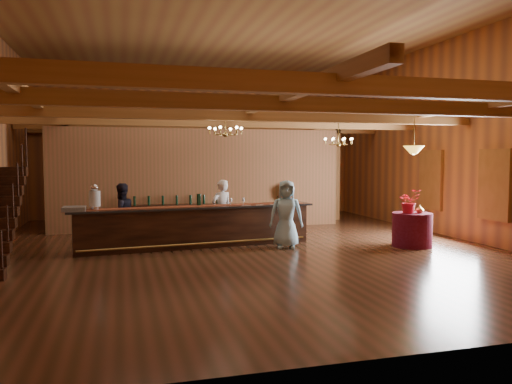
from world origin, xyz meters
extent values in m
plane|color=#522C1C|center=(0.00, 0.00, 0.00)|extent=(14.00, 14.00, 0.00)
plane|color=olive|center=(0.00, 0.00, 5.50)|extent=(14.00, 14.00, 0.00)
cube|color=#B76C34|center=(0.00, 7.00, 2.75)|extent=(12.00, 0.10, 5.50)
cube|color=#B76C34|center=(0.00, -7.00, 2.75)|extent=(12.00, 0.10, 5.50)
cube|color=#B76C34|center=(6.00, 0.00, 2.75)|extent=(0.10, 14.00, 5.50)
cube|color=#A36734|center=(0.00, -5.50, 3.20)|extent=(11.90, 0.20, 0.28)
cube|color=#A36734|center=(0.00, -3.00, 3.20)|extent=(11.90, 0.20, 0.28)
cube|color=#A36734|center=(0.00, -0.50, 3.20)|extent=(11.90, 0.20, 0.28)
cube|color=#A36734|center=(0.00, 2.00, 3.20)|extent=(11.90, 0.20, 0.28)
cube|color=#A36734|center=(0.00, 4.50, 3.20)|extent=(11.90, 0.20, 0.28)
cube|color=#A36734|center=(0.00, 6.80, 3.20)|extent=(11.90, 0.20, 0.28)
cube|color=#A36734|center=(-4.50, 0.00, 3.34)|extent=(0.18, 13.90, 0.22)
cube|color=#A36734|center=(0.00, 0.00, 3.34)|extent=(0.18, 13.90, 0.22)
cube|color=#A36734|center=(4.50, 0.00, 3.34)|extent=(0.18, 13.90, 0.22)
cube|color=#A36734|center=(-4.50, 4.50, 1.60)|extent=(0.20, 0.20, 3.20)
cube|color=#A36734|center=(4.50, 4.50, 1.60)|extent=(0.20, 0.20, 3.20)
cube|color=brown|center=(-0.50, 3.50, 1.55)|extent=(9.00, 0.18, 3.10)
cube|color=white|center=(5.95, -1.60, 1.55)|extent=(0.12, 1.05, 1.75)
cube|color=white|center=(5.95, 1.00, 1.55)|extent=(0.12, 1.05, 1.75)
cube|color=#3F1E0E|center=(-5.45, 0.24, 1.70)|extent=(1.00, 0.28, 0.20)
cube|color=#3F1E0E|center=(-5.45, 0.52, 1.90)|extent=(1.00, 0.28, 0.20)
cube|color=#3F1E0E|center=(1.00, 5.50, 0.55)|extent=(1.20, 0.60, 1.10)
cube|color=brown|center=(-2.00, 5.50, 0.50)|extent=(1.00, 0.60, 1.00)
cube|color=#3F1E0E|center=(-1.11, 0.38, 0.48)|extent=(5.80, 1.21, 0.96)
cube|color=black|center=(-1.11, 0.38, 0.99)|extent=(6.10, 1.36, 0.05)
cube|color=maroon|center=(-1.11, 0.38, 1.02)|extent=(5.68, 0.96, 0.01)
cylinder|color=tan|center=(-1.11, 0.00, 0.14)|extent=(5.55, 0.61, 0.05)
cylinder|color=silver|center=(-3.48, 0.19, 1.05)|extent=(0.18, 0.18, 0.08)
cylinder|color=silver|center=(-3.48, 0.19, 1.27)|extent=(0.26, 0.26, 0.36)
sphere|color=silver|center=(-3.48, 0.19, 1.52)|extent=(0.18, 0.18, 0.18)
cube|color=gray|center=(-3.92, 0.05, 1.06)|extent=(0.50, 0.50, 0.10)
cube|color=brown|center=(1.11, 0.58, 1.16)|extent=(0.06, 0.06, 0.30)
cube|color=brown|center=(1.39, 0.58, 1.16)|extent=(0.06, 0.06, 0.30)
cylinder|color=brown|center=(1.25, 0.58, 1.19)|extent=(0.24, 0.24, 0.24)
cylinder|color=black|center=(-1.04, 0.51, 1.16)|extent=(0.07, 0.07, 0.30)
cylinder|color=black|center=(-1.00, 0.51, 1.16)|extent=(0.07, 0.07, 0.30)
cube|color=#3F1E0E|center=(-1.29, 3.13, 0.40)|extent=(2.89, 0.80, 0.80)
cylinder|color=#47040D|center=(4.08, -0.97, 0.42)|extent=(0.97, 0.97, 0.84)
cylinder|color=tan|center=(-0.50, -0.30, 2.97)|extent=(0.02, 0.02, 0.45)
sphere|color=tan|center=(-0.50, -0.30, 2.75)|extent=(0.12, 0.12, 0.12)
torus|color=tan|center=(-0.50, -0.30, 2.85)|extent=(0.80, 0.80, 0.04)
cylinder|color=tan|center=(2.87, 0.79, 2.88)|extent=(0.02, 0.02, 0.64)
sphere|color=tan|center=(2.87, 0.79, 2.56)|extent=(0.12, 0.12, 0.12)
torus|color=tan|center=(2.87, 0.79, 2.66)|extent=(0.80, 0.80, 0.04)
cylinder|color=tan|center=(4.08, -0.97, 2.80)|extent=(0.02, 0.02, 0.80)
cone|color=gold|center=(4.08, -0.97, 2.40)|extent=(0.52, 0.52, 0.20)
imported|color=white|center=(-0.33, 1.06, 0.81)|extent=(0.70, 0.58, 1.63)
imported|color=black|center=(-2.90, 1.20, 0.78)|extent=(0.95, 0.89, 1.56)
imported|color=#9BCCE1|center=(0.99, -0.34, 0.83)|extent=(0.93, 0.73, 1.67)
imported|color=#437638|center=(2.04, 3.46, 0.69)|extent=(0.86, 0.74, 1.38)
imported|color=red|center=(3.95, -1.02, 1.14)|extent=(0.55, 0.48, 0.60)
imported|color=tan|center=(4.23, -1.05, 1.00)|extent=(0.17, 0.17, 0.32)
camera|label=1|loc=(-2.90, -11.81, 2.22)|focal=35.00mm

